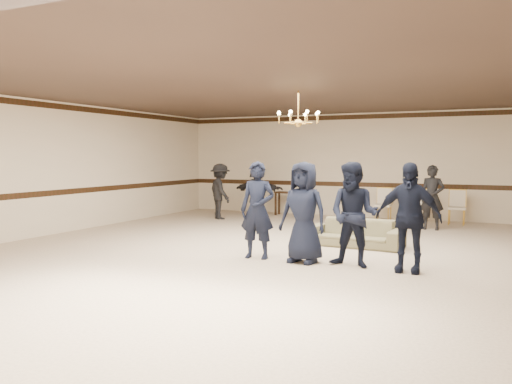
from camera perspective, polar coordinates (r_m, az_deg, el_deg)
room at (r=9.81m, az=2.51°, el=2.23°), size 12.01×14.01×3.21m
chair_rail at (r=16.50m, az=11.85°, el=0.78°), size 12.00×0.02×0.14m
crown_molding at (r=16.51m, az=11.95°, el=8.00°), size 12.00×0.02×0.14m
chandelier at (r=10.78m, az=4.60°, el=9.17°), size 0.94×0.94×0.89m
boy_a at (r=9.68m, az=0.16°, el=-1.96°), size 0.68×0.47×1.79m
boy_b at (r=9.34m, az=5.18°, el=-2.20°), size 0.94×0.68×1.79m
boy_c at (r=9.07m, az=10.54°, el=-2.43°), size 0.95×0.78×1.79m
boy_d at (r=8.89m, az=16.17°, el=-2.65°), size 1.06×0.46×1.79m
settee at (r=11.21m, az=10.73°, el=-4.37°), size 2.00×0.91×0.57m
adult_left at (r=15.70m, az=-3.90°, el=0.07°), size 1.22×1.15×1.66m
adult_mid at (r=15.91m, az=0.16°, el=0.13°), size 1.55×0.52×1.66m
adult_right at (r=14.13m, az=18.55°, el=-0.56°), size 0.63×0.44×1.66m
banquet_chair_left at (r=15.66m, az=13.60°, el=-1.35°), size 0.46×0.46×0.94m
banquet_chair_mid at (r=15.49m, az=17.22°, el=-1.48°), size 0.50×0.50×0.94m
banquet_chair_right at (r=15.39m, az=20.92°, el=-1.60°), size 0.49×0.49×0.94m
console_table at (r=16.70m, az=3.59°, el=-1.25°), size 0.93×0.46×0.75m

